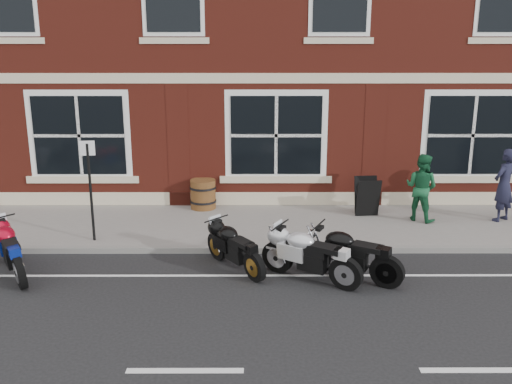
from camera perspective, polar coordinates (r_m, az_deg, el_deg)
ground at (r=10.81m, az=-5.24°, el=-8.76°), size 80.00×80.00×0.00m
sidewalk at (r=13.57m, az=-4.16°, el=-3.38°), size 30.00×3.00×0.12m
kerb at (r=12.09m, az=-4.67°, el=-5.77°), size 30.00×0.16×0.12m
moto_sport_red at (r=11.77m, az=-23.16°, el=-5.15°), size 1.19×1.81×0.92m
moto_sport_black at (r=11.08m, az=-2.09°, el=-5.35°), size 1.18×1.61×0.85m
moto_sport_silver at (r=10.62m, az=5.37°, el=-6.08°), size 1.78×1.27×0.93m
moto_naked_black at (r=10.76m, az=9.24°, el=-5.95°), size 1.83×1.17×0.93m
pedestrian_left at (r=14.71m, az=23.55°, el=0.64°), size 0.76×0.71×1.75m
pedestrian_right at (r=14.10m, az=16.20°, el=0.45°), size 1.00×0.98×1.62m
a_board_sign at (r=14.28m, az=11.05°, el=-0.45°), size 0.60×0.43×0.95m
barrel_planter at (r=14.66m, az=-5.31°, el=-0.21°), size 0.68×0.68×0.75m
parking_sign at (r=12.56m, az=-16.26°, el=0.79°), size 0.31×0.06×2.18m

